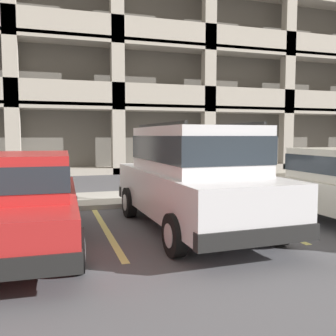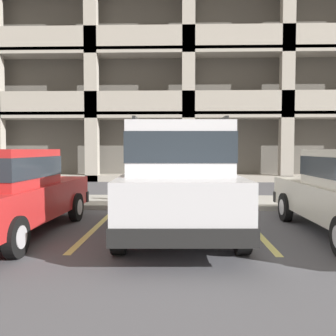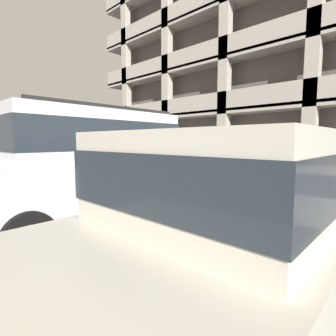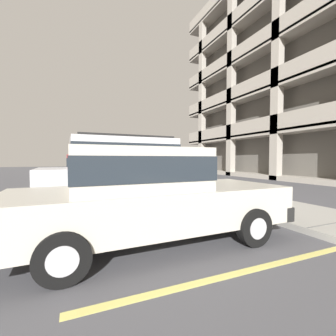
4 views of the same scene
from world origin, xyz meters
name	(u,v)px [view 2 (image 2 of 4)]	position (x,y,z in m)	size (l,w,h in m)	color
ground_plane	(175,214)	(0.00, 0.00, -0.05)	(80.00, 80.00, 0.10)	#4C4C51
sidewalk	(176,202)	(0.00, 1.30, 0.06)	(40.00, 2.20, 0.12)	#9E9B93
parking_stall_lines	(249,224)	(1.54, -1.40, 0.00)	(12.43, 4.80, 0.01)	#DBD16B
silver_suv	(178,174)	(0.07, -2.24, 1.09)	(2.13, 4.84, 2.03)	silver
red_sedan	(3,190)	(-3.00, -2.67, 0.82)	(1.95, 4.54, 1.54)	red
parking_meter_near	(177,164)	(0.03, 0.35, 1.17)	(0.35, 0.12, 1.41)	#595B60
parking_garage	(187,50)	(0.52, 13.77, 7.53)	(32.00, 10.00, 16.25)	#5C5851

